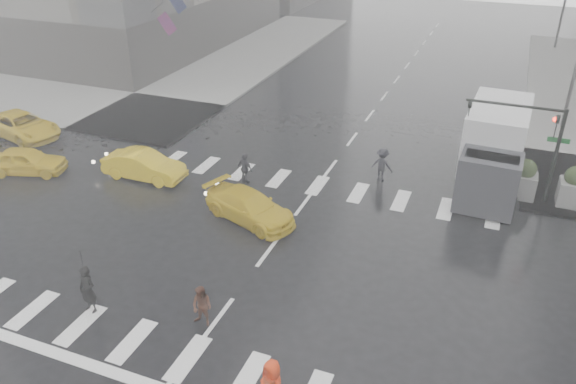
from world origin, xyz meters
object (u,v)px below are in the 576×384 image
at_px(box_truck, 494,147).
at_px(pedestrian_brown, 202,306).
at_px(taxi_front, 26,161).
at_px(taxi_mid, 144,165).
at_px(traffic_signal_pole, 535,135).

bearing_deg(box_truck, pedestrian_brown, -117.52).
xyz_separation_m(pedestrian_brown, taxi_front, (-13.50, 6.48, -0.08)).
xyz_separation_m(pedestrian_brown, taxi_mid, (-7.76, 8.14, -0.06)).
height_order(pedestrian_brown, taxi_mid, pedestrian_brown).
height_order(taxi_front, box_truck, box_truck).
bearing_deg(traffic_signal_pole, taxi_front, -165.25).
height_order(traffic_signal_pole, taxi_mid, traffic_signal_pole).
distance_m(taxi_mid, box_truck, 16.52).
bearing_deg(box_truck, taxi_front, -159.24).
relative_size(traffic_signal_pole, taxi_front, 1.18).
relative_size(pedestrian_brown, taxi_front, 0.38).
bearing_deg(pedestrian_brown, traffic_signal_pole, 58.75).
relative_size(pedestrian_brown, box_truck, 0.21).
xyz_separation_m(pedestrian_brown, box_truck, (7.81, 13.49, 1.23)).
relative_size(taxi_mid, box_truck, 0.59).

